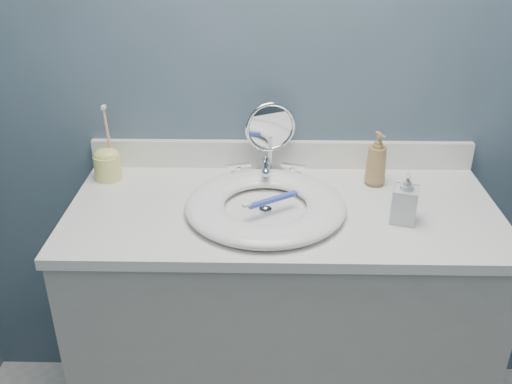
{
  "coord_description": "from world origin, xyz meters",
  "views": [
    {
      "loc": [
        -0.05,
        -0.45,
        1.66
      ],
      "look_at": [
        -0.08,
        0.94,
        0.94
      ],
      "focal_mm": 40.0,
      "sensor_mm": 36.0,
      "label": 1
    }
  ],
  "objects_px": {
    "toothbrush_holder": "(107,162)",
    "soap_bottle_clear": "(405,197)",
    "makeup_mirror": "(270,135)",
    "soap_bottle_amber": "(377,159)"
  },
  "relations": [
    {
      "from": "soap_bottle_amber",
      "to": "soap_bottle_clear",
      "type": "xyz_separation_m",
      "value": [
        0.04,
        -0.22,
        -0.01
      ]
    },
    {
      "from": "makeup_mirror",
      "to": "soap_bottle_clear",
      "type": "bearing_deg",
      "value": -52.64
    },
    {
      "from": "makeup_mirror",
      "to": "soap_bottle_amber",
      "type": "height_order",
      "value": "makeup_mirror"
    },
    {
      "from": "makeup_mirror",
      "to": "soap_bottle_amber",
      "type": "bearing_deg",
      "value": -25.82
    },
    {
      "from": "makeup_mirror",
      "to": "toothbrush_holder",
      "type": "distance_m",
      "value": 0.51
    },
    {
      "from": "soap_bottle_clear",
      "to": "toothbrush_holder",
      "type": "xyz_separation_m",
      "value": [
        -0.86,
        0.24,
        -0.02
      ]
    },
    {
      "from": "toothbrush_holder",
      "to": "makeup_mirror",
      "type": "bearing_deg",
      "value": 5.42
    },
    {
      "from": "makeup_mirror",
      "to": "soap_bottle_amber",
      "type": "relative_size",
      "value": 1.41
    },
    {
      "from": "makeup_mirror",
      "to": "soap_bottle_clear",
      "type": "distance_m",
      "value": 0.47
    },
    {
      "from": "toothbrush_holder",
      "to": "soap_bottle_clear",
      "type": "bearing_deg",
      "value": -15.81
    }
  ]
}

